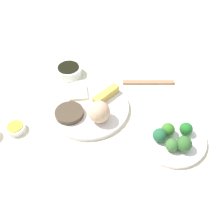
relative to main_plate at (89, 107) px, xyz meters
The scene contains 17 objects.
tabletop 0.06m from the main_plate, 98.23° to the left, with size 2.20×2.20×0.02m, color beige.
main_plate is the anchor object (origin of this frame).
rice_scoop 0.09m from the main_plate, 125.22° to the left, with size 0.08×0.08×0.08m, color #D2A886.
spring_roll 0.08m from the main_plate, 144.78° to the right, with size 0.11×0.03×0.03m, color gold.
crab_rangoon_wonton 0.08m from the main_plate, 54.78° to the right, with size 0.07×0.07×0.01m, color beige.
stir_fry_heap 0.08m from the main_plate, 35.22° to the left, with size 0.10×0.10×0.02m, color #463727.
broccoli_plate 0.31m from the main_plate, 155.38° to the left, with size 0.22×0.22×0.01m, color white.
broccoli_floret_0 0.36m from the main_plate, 150.64° to the left, with size 0.05×0.05×0.05m, color #32612B.
broccoli_floret_1 0.33m from the main_plate, 147.07° to the left, with size 0.04×0.04×0.04m, color #396B30.
broccoli_floret_2 0.30m from the main_plate, 156.48° to the left, with size 0.04×0.04×0.04m, color #387424.
broccoli_floret_3 0.35m from the main_plate, 160.93° to the left, with size 0.04×0.04×0.04m, color #206824.
broccoli_floret_5 0.28m from the main_plate, 149.38° to the left, with size 0.05×0.05×0.05m, color #225D38.
soy_sauce_bowl 0.22m from the main_plate, 63.29° to the right, with size 0.11×0.11×0.04m, color white.
soy_sauce_bowl_liquid 0.22m from the main_plate, 63.29° to the right, with size 0.09×0.09×0.00m, color black.
sauce_ramekin_hot_mustard 0.26m from the main_plate, 23.83° to the left, with size 0.06×0.06×0.02m, color white.
sauce_ramekin_hot_mustard_liquid 0.26m from the main_plate, 23.83° to the left, with size 0.05×0.05×0.00m, color yellow.
chopsticks_pair 0.27m from the main_plate, 147.22° to the right, with size 0.21×0.02×0.01m, color #9C704F.
Camera 1 is at (-0.09, 0.56, 0.69)m, focal length 39.49 mm.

